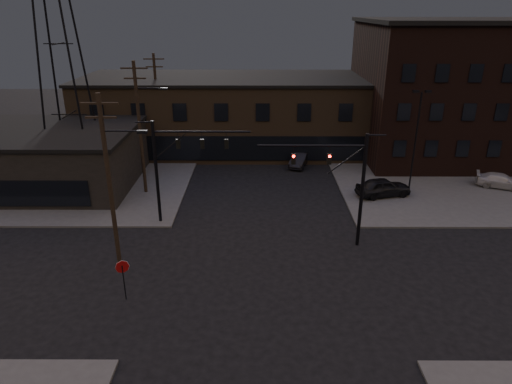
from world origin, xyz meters
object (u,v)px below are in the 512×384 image
traffic_signal_far (173,161)px  car_crossing (300,160)px  parked_car_lot_a (383,187)px  parked_car_lot_b (502,181)px  traffic_signal_near (346,179)px  stop_sign (123,271)px

traffic_signal_far → car_crossing: (10.62, 13.66, -4.33)m
parked_car_lot_a → parked_car_lot_b: parked_car_lot_a is taller
traffic_signal_near → parked_car_lot_b: bearing=33.0°
parked_car_lot_a → car_crossing: parked_car_lot_a is taller
stop_sign → parked_car_lot_b: bearing=29.9°
traffic_signal_near → parked_car_lot_a: size_ratio=1.69×
traffic_signal_near → car_crossing: traffic_signal_near is taller
stop_sign → traffic_signal_near: bearing=25.9°
traffic_signal_far → stop_sign: traffic_signal_far is taller
traffic_signal_near → stop_sign: size_ratio=3.23×
traffic_signal_far → parked_car_lot_b: size_ratio=1.84×
traffic_signal_far → parked_car_lot_b: (28.47, 7.13, -4.23)m
stop_sign → parked_car_lot_b: stop_sign is taller
parked_car_lot_a → traffic_signal_far: bearing=92.7°
stop_sign → parked_car_lot_a: 23.83m
parked_car_lot_b → parked_car_lot_a: bearing=123.2°
traffic_signal_far → stop_sign: (-1.28, -9.99, -3.17)m
traffic_signal_far → traffic_signal_near: bearing=-16.2°
stop_sign → traffic_signal_far: bearing=82.7°
traffic_signal_far → car_crossing: bearing=52.2°
traffic_signal_far → car_crossing: traffic_signal_far is taller
parked_car_lot_b → stop_sign: bearing=143.0°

